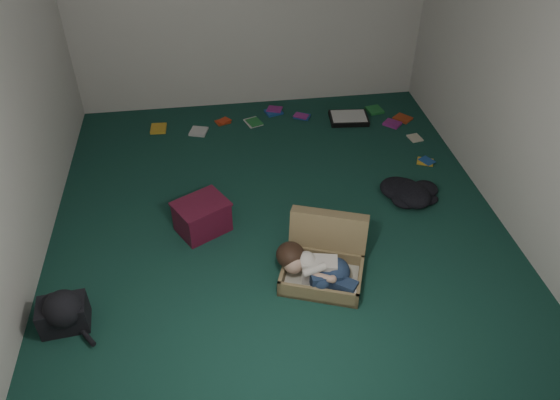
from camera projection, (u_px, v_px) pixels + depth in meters
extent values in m
plane|color=#164136|center=(278.00, 220.00, 4.95)|extent=(4.50, 4.50, 0.00)
plane|color=silver|center=(348.00, 324.00, 2.40)|extent=(4.50, 0.00, 4.50)
plane|color=silver|center=(2.00, 108.00, 3.92)|extent=(0.00, 4.50, 4.50)
plane|color=silver|center=(524.00, 74.00, 4.37)|extent=(0.00, 4.50, 4.50)
cube|color=olive|center=(322.00, 275.00, 4.31)|extent=(0.74, 0.64, 0.14)
cube|color=beige|center=(321.00, 278.00, 4.33)|extent=(0.67, 0.57, 0.02)
cube|color=olive|center=(328.00, 237.00, 4.44)|extent=(0.65, 0.40, 0.46)
cube|color=silver|center=(320.00, 269.00, 4.25)|extent=(0.29, 0.21, 0.20)
sphere|color=tan|center=(294.00, 263.00, 4.23)|extent=(0.17, 0.17, 0.17)
ellipsoid|color=black|center=(290.00, 255.00, 4.25)|extent=(0.23, 0.24, 0.20)
ellipsoid|color=navy|center=(337.00, 271.00, 4.23)|extent=(0.21, 0.24, 0.20)
cube|color=navy|center=(326.00, 280.00, 4.18)|extent=(0.24, 0.12, 0.13)
cube|color=navy|center=(343.00, 285.00, 4.16)|extent=(0.24, 0.22, 0.10)
sphere|color=white|center=(354.00, 286.00, 4.18)|extent=(0.10, 0.10, 0.10)
sphere|color=white|center=(353.00, 293.00, 4.14)|extent=(0.09, 0.09, 0.09)
cylinder|color=tan|center=(323.00, 277.00, 4.13)|extent=(0.17, 0.11, 0.06)
cube|color=#5A1228|center=(202.00, 218.00, 4.76)|extent=(0.52, 0.49, 0.28)
cube|color=#5A1228|center=(201.00, 204.00, 4.67)|extent=(0.55, 0.51, 0.02)
cube|color=black|center=(349.00, 118.00, 6.34)|extent=(0.46, 0.36, 0.05)
cube|color=white|center=(349.00, 116.00, 6.32)|extent=(0.42, 0.32, 0.01)
cube|color=gold|center=(159.00, 129.00, 6.18)|extent=(0.19, 0.14, 0.02)
cube|color=#BA3E18|center=(223.00, 122.00, 6.31)|extent=(0.23, 0.22, 0.02)
cube|color=silver|center=(253.00, 122.00, 6.30)|extent=(0.19, 0.22, 0.02)
cube|color=#1C4C99|center=(302.00, 117.00, 6.40)|extent=(0.20, 0.22, 0.02)
cube|color=red|center=(351.00, 123.00, 6.29)|extent=(0.23, 0.22, 0.02)
cube|color=#217934|center=(374.00, 111.00, 6.52)|extent=(0.20, 0.16, 0.02)
cube|color=#952580|center=(392.00, 124.00, 6.27)|extent=(0.23, 0.23, 0.02)
cube|color=beige|center=(415.00, 138.00, 6.03)|extent=(0.17, 0.21, 0.02)
cube|color=gold|center=(425.00, 162.00, 5.67)|extent=(0.21, 0.23, 0.02)
cube|color=#BA3E18|center=(403.00, 119.00, 6.37)|extent=(0.23, 0.21, 0.02)
cube|color=silver|center=(199.00, 132.00, 6.14)|extent=(0.21, 0.17, 0.02)
cube|color=#1C4C99|center=(274.00, 112.00, 6.48)|extent=(0.23, 0.23, 0.02)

